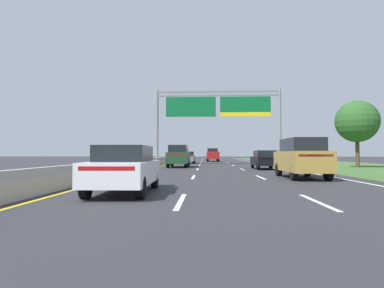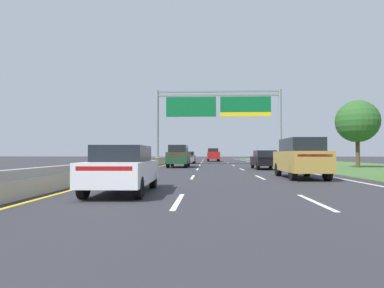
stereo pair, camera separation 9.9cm
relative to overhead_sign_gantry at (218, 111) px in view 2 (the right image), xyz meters
name	(u,v)px [view 2 (the right image)]	position (x,y,z in m)	size (l,w,h in m)	color
ground_plane	(217,166)	(-0.30, -5.13, -6.45)	(220.00, 220.00, 0.00)	#2B2B30
lane_striping	(217,166)	(-0.30, -5.59, -6.45)	(11.96, 106.00, 0.01)	white
grass_verge_right	(355,166)	(13.65, -5.13, -6.44)	(14.00, 110.00, 0.02)	#3D602D
median_barrier_concrete	(154,163)	(-6.90, -5.13, -6.10)	(0.60, 110.00, 0.85)	#A8A399
overhead_sign_gantry	(218,111)	(0.00, 0.00, 0.00)	(15.06, 0.42, 9.01)	gray
pickup_truck_red	(213,155)	(-0.31, 15.73, -5.38)	(2.10, 5.44, 2.20)	maroon
car_darkgreen_left_lane_suv	(179,156)	(-4.07, -7.66, -5.36)	(1.97, 4.73, 2.11)	#193D23
car_white_left_lane_sedan	(123,168)	(-4.16, -27.81, -5.64)	(1.94, 4.45, 1.57)	silver
car_black_right_lane_sedan	(265,159)	(3.51, -11.07, -5.64)	(1.84, 4.41, 1.57)	black
car_gold_right_lane_suv	(300,158)	(3.61, -21.13, -5.36)	(1.91, 4.70, 2.11)	#A38438
car_grey_left_lane_sedan	(188,157)	(-3.85, 4.14, -5.64)	(1.86, 4.42, 1.57)	slate
roadside_tree_mid	(357,121)	(12.72, -7.77, -2.14)	(3.92, 3.92, 6.29)	#4C3823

